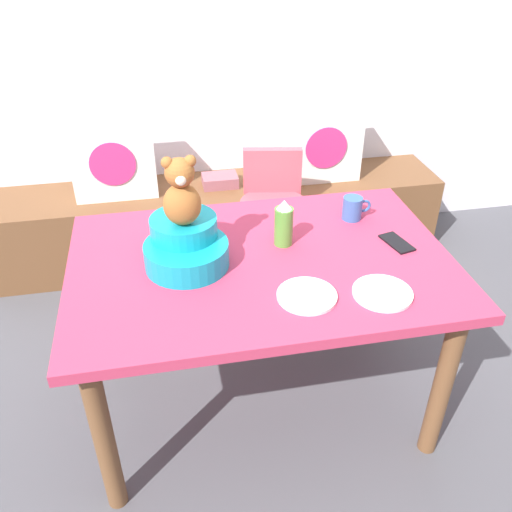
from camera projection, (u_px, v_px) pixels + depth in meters
The scene contains 15 objects.
ground_plane at pixel (260, 399), 2.37m from camera, with size 8.00×8.00×0.00m, color #4C4C51.
back_wall at pixel (206, 21), 2.87m from camera, with size 4.40×0.10×2.60m, color silver.
window_bench at pixel (221, 220), 3.23m from camera, with size 2.60×0.44×0.46m, color brown.
pillow_floral_left at pixel (113, 159), 2.88m from camera, with size 0.44×0.15×0.44m.
pillow_floral_right at pixel (323, 143), 3.07m from camera, with size 0.44×0.15×0.44m.
book_stack at pixel (220, 180), 3.09m from camera, with size 0.20×0.14×0.06m, color #8E545E.
dining_table at pixel (261, 281), 2.02m from camera, with size 1.39×0.92×0.74m.
highchair at pixel (273, 208), 2.75m from camera, with size 0.37×0.49×0.79m.
infant_seat_teal at pixel (186, 245), 1.91m from camera, with size 0.30×0.33×0.16m.
teddy_bear at pixel (181, 193), 1.79m from camera, with size 0.13×0.12×0.25m.
ketchup_bottle at pixel (284, 224), 2.00m from camera, with size 0.07×0.07×0.18m.
coffee_mug at pixel (353, 208), 2.19m from camera, with size 0.12×0.08×0.09m.
dinner_plate_near at pixel (307, 296), 1.77m from camera, with size 0.20×0.20×0.01m, color white.
dinner_plate_far at pixel (382, 293), 1.78m from camera, with size 0.20×0.20×0.01m, color white.
cell_phone at pixel (397, 243), 2.05m from camera, with size 0.07×0.14×0.01m, color black.
Camera 1 is at (-0.33, -1.60, 1.83)m, focal length 37.77 mm.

